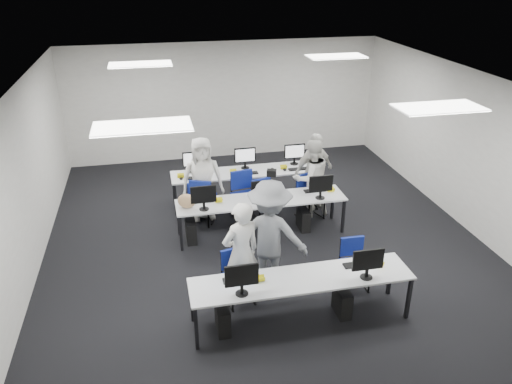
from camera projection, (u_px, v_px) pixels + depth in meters
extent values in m
plane|color=black|center=(263.00, 238.00, 9.51)|extent=(9.00, 9.00, 0.00)
plane|color=white|center=(265.00, 81.00, 8.23)|extent=(9.00, 9.00, 0.00)
cube|color=beige|center=(225.00, 101.00, 12.85)|extent=(8.00, 0.02, 3.00)
cube|color=beige|center=(367.00, 335.00, 4.89)|extent=(8.00, 0.02, 3.00)
cube|color=beige|center=(24.00, 185.00, 8.10)|extent=(0.02, 9.00, 3.00)
cube|color=beige|center=(465.00, 149.00, 9.63)|extent=(0.02, 9.00, 3.00)
cube|color=white|center=(142.00, 126.00, 6.08)|extent=(1.20, 0.60, 0.02)
cube|color=white|center=(439.00, 107.00, 6.85)|extent=(1.20, 0.60, 0.02)
cube|color=white|center=(140.00, 64.00, 9.62)|extent=(1.20, 0.60, 0.02)
cube|color=white|center=(336.00, 56.00, 10.39)|extent=(1.20, 0.60, 0.02)
cube|color=silver|center=(302.00, 279.00, 7.08)|extent=(3.20, 0.70, 0.03)
cube|color=black|center=(196.00, 329.00, 6.67)|extent=(0.05, 0.05, 0.70)
cube|color=black|center=(192.00, 301.00, 7.20)|extent=(0.05, 0.05, 0.70)
cube|color=black|center=(409.00, 298.00, 7.27)|extent=(0.05, 0.05, 0.70)
cube|color=black|center=(390.00, 275.00, 7.80)|extent=(0.05, 0.05, 0.70)
cube|color=silver|center=(261.00, 200.00, 9.38)|extent=(3.20, 0.70, 0.03)
cube|color=black|center=(181.00, 234.00, 8.97)|extent=(0.05, 0.05, 0.70)
cube|color=black|center=(179.00, 218.00, 9.50)|extent=(0.05, 0.05, 0.70)
cube|color=black|center=(343.00, 216.00, 9.57)|extent=(0.05, 0.05, 0.70)
cube|color=black|center=(332.00, 203.00, 10.10)|extent=(0.05, 0.05, 0.70)
cube|color=silver|center=(247.00, 172.00, 10.62)|extent=(3.20, 0.70, 0.03)
cube|color=black|center=(176.00, 200.00, 10.21)|extent=(0.05, 0.05, 0.70)
cube|color=black|center=(174.00, 188.00, 10.74)|extent=(0.05, 0.05, 0.70)
cube|color=black|center=(320.00, 187.00, 10.80)|extent=(0.05, 0.05, 0.70)
cube|color=black|center=(311.00, 176.00, 11.33)|extent=(0.05, 0.05, 0.70)
cube|color=#0C3B9C|center=(242.00, 275.00, 6.61)|extent=(0.46, 0.04, 0.32)
cube|color=black|center=(238.00, 280.00, 7.02)|extent=(0.42, 0.14, 0.02)
ellipsoid|color=black|center=(258.00, 277.00, 7.07)|extent=(0.07, 0.10, 0.04)
cube|color=black|center=(223.00, 318.00, 7.08)|extent=(0.18, 0.40, 0.42)
cube|color=white|center=(368.00, 260.00, 6.96)|extent=(0.46, 0.04, 0.32)
cube|color=black|center=(357.00, 265.00, 7.37)|extent=(0.42, 0.14, 0.02)
ellipsoid|color=black|center=(376.00, 262.00, 7.42)|extent=(0.07, 0.10, 0.04)
cube|color=black|center=(342.00, 302.00, 7.42)|extent=(0.18, 0.40, 0.42)
cube|color=white|center=(203.00, 194.00, 8.87)|extent=(0.46, 0.04, 0.32)
cube|color=black|center=(202.00, 201.00, 9.28)|extent=(0.42, 0.14, 0.02)
ellipsoid|color=black|center=(218.00, 199.00, 9.33)|extent=(0.07, 0.10, 0.04)
cube|color=black|center=(191.00, 231.00, 9.34)|extent=(0.18, 0.40, 0.42)
cube|color=white|center=(264.00, 189.00, 9.09)|extent=(0.46, 0.04, 0.32)
cube|color=black|center=(260.00, 196.00, 9.49)|extent=(0.42, 0.14, 0.02)
ellipsoid|color=black|center=(275.00, 194.00, 9.55)|extent=(0.07, 0.10, 0.04)
cube|color=black|center=(248.00, 225.00, 9.55)|extent=(0.18, 0.40, 0.42)
cube|color=white|center=(321.00, 184.00, 9.30)|extent=(0.46, 0.04, 0.32)
cube|color=black|center=(315.00, 191.00, 9.70)|extent=(0.42, 0.14, 0.02)
ellipsoid|color=black|center=(329.00, 189.00, 9.76)|extent=(0.07, 0.10, 0.04)
cube|color=black|center=(303.00, 219.00, 9.76)|extent=(0.18, 0.40, 0.42)
cube|color=white|center=(193.00, 159.00, 10.43)|extent=(0.46, 0.04, 0.32)
cube|color=black|center=(196.00, 178.00, 10.27)|extent=(0.42, 0.14, 0.02)
ellipsoid|color=black|center=(181.00, 179.00, 10.21)|extent=(0.07, 0.10, 0.04)
cube|color=black|center=(208.00, 197.00, 10.67)|extent=(0.18, 0.40, 0.42)
cube|color=white|center=(245.00, 155.00, 10.64)|extent=(0.46, 0.04, 0.32)
cube|color=black|center=(248.00, 173.00, 10.48)|extent=(0.42, 0.14, 0.02)
ellipsoid|color=black|center=(234.00, 174.00, 10.42)|extent=(0.07, 0.10, 0.04)
cube|color=black|center=(258.00, 192.00, 10.88)|extent=(0.18, 0.40, 0.42)
cube|color=white|center=(295.00, 151.00, 10.85)|extent=(0.46, 0.04, 0.32)
cube|color=black|center=(298.00, 169.00, 10.69)|extent=(0.42, 0.14, 0.02)
ellipsoid|color=black|center=(285.00, 170.00, 10.63)|extent=(0.07, 0.10, 0.04)
cube|color=black|center=(306.00, 188.00, 11.09)|extent=(0.18, 0.40, 0.42)
cube|color=navy|center=(238.00, 278.00, 7.60)|extent=(0.50, 0.48, 0.06)
cube|color=navy|center=(233.00, 258.00, 7.65)|extent=(0.39, 0.14, 0.34)
cube|color=navy|center=(355.00, 265.00, 7.93)|extent=(0.41, 0.39, 0.06)
cube|color=navy|center=(352.00, 246.00, 7.99)|extent=(0.39, 0.05, 0.33)
cube|color=navy|center=(198.00, 205.00, 9.85)|extent=(0.43, 0.41, 0.05)
cube|color=navy|center=(197.00, 190.00, 9.91)|extent=(0.38, 0.07, 0.33)
cube|color=navy|center=(245.00, 196.00, 10.02)|extent=(0.55, 0.53, 0.07)
cube|color=navy|center=(241.00, 179.00, 10.08)|extent=(0.46, 0.13, 0.39)
cube|color=navy|center=(310.00, 197.00, 10.09)|extent=(0.56, 0.55, 0.06)
cube|color=navy|center=(305.00, 182.00, 10.13)|extent=(0.41, 0.20, 0.36)
cube|color=navy|center=(203.00, 198.00, 10.02)|extent=(0.59, 0.57, 0.06)
cube|color=navy|center=(200.00, 190.00, 9.72)|extent=(0.43, 0.21, 0.37)
cube|color=navy|center=(256.00, 195.00, 10.21)|extent=(0.53, 0.52, 0.06)
cube|color=navy|center=(261.00, 187.00, 9.94)|extent=(0.41, 0.16, 0.35)
cube|color=navy|center=(307.00, 188.00, 10.57)|extent=(0.42, 0.40, 0.05)
cube|color=navy|center=(310.00, 181.00, 10.31)|extent=(0.38, 0.06, 0.33)
ellipsoid|color=tan|center=(186.00, 201.00, 9.01)|extent=(0.38, 0.32, 0.27)
imported|color=silver|center=(241.00, 253.00, 7.44)|extent=(0.72, 0.58, 1.69)
imported|color=silver|center=(311.00, 178.00, 10.06)|extent=(0.88, 0.74, 1.63)
imported|color=silver|center=(202.00, 179.00, 9.95)|extent=(0.85, 0.57, 1.71)
imported|color=silver|center=(314.00, 171.00, 10.40)|extent=(1.04, 0.71, 1.63)
imported|color=gray|center=(270.00, 236.00, 7.76)|extent=(1.36, 1.05, 1.85)
cube|color=black|center=(272.00, 173.00, 7.50)|extent=(0.19, 0.22, 0.10)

